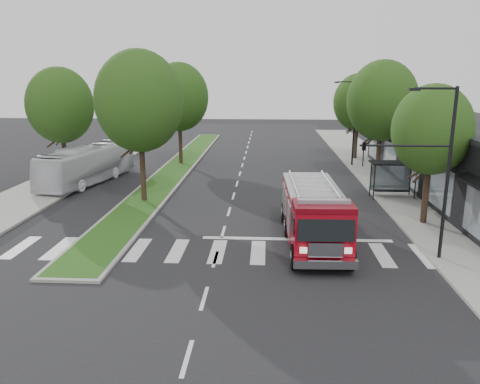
% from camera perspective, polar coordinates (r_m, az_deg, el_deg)
% --- Properties ---
extents(ground, '(140.00, 140.00, 0.00)m').
position_cam_1_polar(ground, '(26.07, -2.06, -4.88)').
color(ground, black).
rests_on(ground, ground).
extents(sidewalk_right, '(5.00, 80.00, 0.15)m').
position_cam_1_polar(sidewalk_right, '(36.97, 19.15, 0.13)').
color(sidewalk_right, gray).
rests_on(sidewalk_right, ground).
extents(sidewalk_left, '(5.00, 80.00, 0.15)m').
position_cam_1_polar(sidewalk_left, '(39.34, -22.14, 0.68)').
color(sidewalk_left, gray).
rests_on(sidewalk_left, ground).
extents(median, '(3.00, 50.00, 0.15)m').
position_cam_1_polar(median, '(44.16, -7.66, 2.95)').
color(median, gray).
rests_on(median, ground).
extents(storefront_row, '(8.00, 30.00, 5.00)m').
position_cam_1_polar(storefront_row, '(37.99, 25.99, 3.59)').
color(storefront_row, black).
rests_on(storefront_row, ground).
extents(bus_shelter, '(3.20, 1.60, 2.61)m').
position_cam_1_polar(bus_shelter, '(34.47, 18.14, 2.60)').
color(bus_shelter, black).
rests_on(bus_shelter, ground).
extents(tree_right_near, '(4.40, 4.40, 8.05)m').
position_cam_1_polar(tree_right_near, '(28.24, 22.36, 7.01)').
color(tree_right_near, black).
rests_on(tree_right_near, ground).
extents(tree_right_mid, '(5.60, 5.60, 9.72)m').
position_cam_1_polar(tree_right_mid, '(39.67, 16.93, 10.58)').
color(tree_right_mid, black).
rests_on(tree_right_mid, ground).
extents(tree_right_far, '(5.00, 5.00, 8.73)m').
position_cam_1_polar(tree_right_far, '(49.48, 14.21, 10.56)').
color(tree_right_far, black).
rests_on(tree_right_far, ground).
extents(tree_median_near, '(5.80, 5.80, 10.16)m').
position_cam_1_polar(tree_median_near, '(31.72, -12.18, 10.76)').
color(tree_median_near, black).
rests_on(tree_median_near, ground).
extents(tree_median_far, '(5.60, 5.60, 9.72)m').
position_cam_1_polar(tree_median_far, '(45.38, -7.45, 11.41)').
color(tree_median_far, black).
rests_on(tree_median_far, ground).
extents(tree_left_mid, '(5.20, 5.20, 9.16)m').
position_cam_1_polar(tree_left_mid, '(40.11, -21.08, 9.83)').
color(tree_left_mid, black).
rests_on(tree_left_mid, ground).
extents(streetlight_right_near, '(4.08, 0.22, 8.00)m').
position_cam_1_polar(streetlight_right_near, '(22.59, 22.04, 3.38)').
color(streetlight_right_near, black).
rests_on(streetlight_right_near, ground).
extents(streetlight_right_far, '(2.11, 0.20, 8.00)m').
position_cam_1_polar(streetlight_right_far, '(45.44, 13.59, 8.61)').
color(streetlight_right_far, black).
rests_on(streetlight_right_far, ground).
extents(fire_engine, '(3.04, 9.18, 3.16)m').
position_cam_1_polar(fire_engine, '(24.33, 8.93, -2.69)').
color(fire_engine, '#65050E').
rests_on(fire_engine, ground).
extents(city_bus, '(4.67, 11.18, 3.03)m').
position_cam_1_polar(city_bus, '(39.59, -18.03, 3.23)').
color(city_bus, silver).
rests_on(city_bus, ground).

